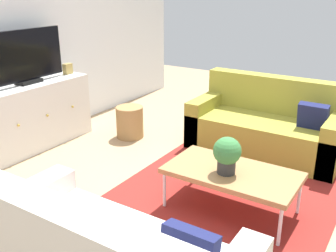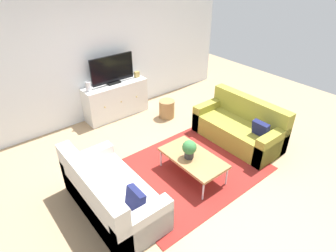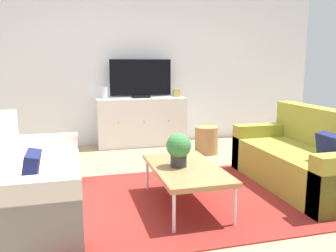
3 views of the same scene
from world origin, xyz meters
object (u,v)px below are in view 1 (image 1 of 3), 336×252
object	(u,v)px
potted_plant	(227,154)
tv_console	(34,115)
mantel_clock	(68,69)
coffee_table	(232,174)
wicker_basket	(130,122)
flat_screen_tv	(26,57)
couch_right_side	(268,127)

from	to	relation	value
potted_plant	tv_console	xyz separation A→B (m)	(0.14, 2.53, -0.17)
tv_console	mantel_clock	bearing A→B (deg)	0.00
coffee_table	wicker_basket	size ratio (longest dim) A/B	2.74
coffee_table	flat_screen_tv	xyz separation A→B (m)	(0.08, 2.57, 0.71)
couch_right_side	flat_screen_tv	distance (m)	2.86
coffee_table	tv_console	xyz separation A→B (m)	(0.08, 2.55, 0.03)
tv_console	coffee_table	bearing A→B (deg)	-91.74
potted_plant	wicker_basket	distance (m)	2.03
mantel_clock	wicker_basket	distance (m)	1.03
coffee_table	tv_console	size ratio (longest dim) A/B	0.77
coffee_table	flat_screen_tv	distance (m)	2.67
coffee_table	couch_right_side	bearing A→B (deg)	7.14
tv_console	potted_plant	bearing A→B (deg)	-93.16
flat_screen_tv	couch_right_side	bearing A→B (deg)	-60.45
couch_right_side	potted_plant	xyz separation A→B (m)	(-1.50, -0.15, 0.27)
flat_screen_tv	coffee_table	bearing A→B (deg)	-91.72
mantel_clock	potted_plant	bearing A→B (deg)	-105.95
potted_plant	flat_screen_tv	xyz separation A→B (m)	(0.14, 2.55, 0.51)
tv_console	wicker_basket	bearing A→B (deg)	-43.50
coffee_table	wicker_basket	xyz separation A→B (m)	(0.89, 1.78, -0.15)
mantel_clock	couch_right_side	bearing A→B (deg)	-71.92
mantel_clock	tv_console	bearing A→B (deg)	-180.00
couch_right_side	tv_console	bearing A→B (deg)	119.76
tv_console	flat_screen_tv	distance (m)	0.68
wicker_basket	flat_screen_tv	bearing A→B (deg)	135.77
coffee_table	potted_plant	size ratio (longest dim) A/B	3.50
flat_screen_tv	mantel_clock	size ratio (longest dim) A/B	7.48
couch_right_side	coffee_table	world-z (taller)	couch_right_side
coffee_table	flat_screen_tv	size ratio (longest dim) A/B	1.12
couch_right_side	tv_console	distance (m)	2.74
tv_console	couch_right_side	bearing A→B (deg)	-60.24
wicker_basket	tv_console	bearing A→B (deg)	136.50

